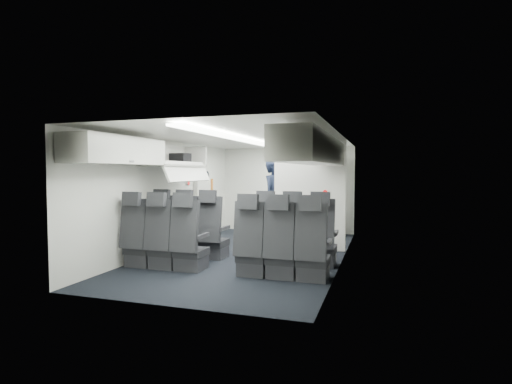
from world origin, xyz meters
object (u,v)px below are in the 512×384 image
Objects in this scene: galley_unit at (322,196)px; boarding_door at (204,197)px; carry_on_bag at (180,159)px; seat_row_mid at (220,247)px; flight_attendant at (275,200)px; seat_row_front at (240,238)px.

galley_unit is 2.84m from boarding_door.
boarding_door is 5.18× the size of carry_on_bag.
boarding_door is at bearing 118.77° from seat_row_mid.
galley_unit is 3.71m from carry_on_bag.
flight_attendant is at bearing -4.70° from boarding_door.
seat_row_mid is 9.27× the size of carry_on_bag.
galley_unit reaches higher than flight_attendant.
seat_row_mid is 1.81× the size of flight_attendant.
carry_on_bag reaches higher than galley_unit.
carry_on_bag is at bearing -82.30° from boarding_door.
galley_unit is 5.29× the size of carry_on_bag.
flight_attendant is 5.12× the size of carry_on_bag.
carry_on_bag is (-1.43, 0.54, 1.39)m from seat_row_front.
galley_unit is at bearing 59.64° from carry_on_bag.
seat_row_mid is 1.75× the size of galley_unit.
carry_on_bag is at bearing -131.24° from galley_unit.
carry_on_bag is at bearing 159.34° from seat_row_front.
flight_attendant is at bearing 86.84° from seat_row_front.
flight_attendant is (0.11, 1.94, 0.52)m from seat_row_front.
seat_row_front is 2.71m from boarding_door.
seat_row_mid is (0.00, -0.90, 0.00)m from seat_row_front.
seat_row_mid is at bearing -90.00° from seat_row_front.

